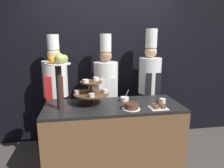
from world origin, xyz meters
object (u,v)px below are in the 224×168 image
(cup_white, at_px, (162,101))
(chef_center_right, at_px, (149,84))
(chef_center_left, at_px, (106,89))
(fruit_pedestal, at_px, (59,70))
(tiered_stand, at_px, (91,91))
(chef_left, at_px, (56,89))
(serving_bowl_far, at_px, (125,99))
(cake_round, at_px, (131,106))
(cake_square_tray, at_px, (158,107))

(cup_white, xyz_separation_m, chef_center_right, (0.06, 0.67, 0.08))
(cup_white, relative_size, chef_center_left, 0.04)
(fruit_pedestal, distance_m, chef_center_right, 1.55)
(tiered_stand, relative_size, chef_left, 0.25)
(fruit_pedestal, height_order, serving_bowl_far, fruit_pedestal)
(cake_round, distance_m, chef_center_right, 0.97)
(serving_bowl_far, relative_size, chef_center_right, 0.08)
(cake_round, relative_size, chef_center_right, 0.11)
(serving_bowl_far, relative_size, chef_left, 0.09)
(cake_square_tray, relative_size, chef_center_left, 0.12)
(tiered_stand, distance_m, cup_white, 0.93)
(fruit_pedestal, bearing_deg, serving_bowl_far, 12.27)
(tiered_stand, bearing_deg, chef_center_right, 29.38)
(cup_white, height_order, chef_center_left, chef_center_left)
(cup_white, relative_size, chef_center_right, 0.04)
(serving_bowl_far, bearing_deg, fruit_pedestal, -167.73)
(cup_white, bearing_deg, chef_center_right, 85.11)
(cake_round, distance_m, cup_white, 0.48)
(cake_round, xyz_separation_m, serving_bowl_far, (-0.01, 0.31, -0.00))
(cake_square_tray, relative_size, chef_center_right, 0.11)
(cup_white, distance_m, chef_center_right, 0.67)
(cake_square_tray, distance_m, serving_bowl_far, 0.48)
(serving_bowl_far, height_order, chef_center_right, chef_center_right)
(chef_left, distance_m, chef_center_left, 0.76)
(cup_white, xyz_separation_m, serving_bowl_far, (-0.47, 0.16, -0.00))
(serving_bowl_far, relative_size, chef_center_left, 0.09)
(cup_white, xyz_separation_m, cake_square_tray, (-0.13, -0.18, -0.01))
(fruit_pedestal, xyz_separation_m, cake_square_tray, (1.16, -0.15, -0.46))
(cup_white, distance_m, cake_square_tray, 0.22)
(cake_round, xyz_separation_m, cake_square_tray, (0.33, -0.02, -0.02))
(cake_round, relative_size, cake_square_tray, 1.03)
(chef_center_left, bearing_deg, chef_left, 180.00)
(tiered_stand, height_order, cake_round, tiered_stand)
(fruit_pedestal, height_order, chef_center_right, chef_center_right)
(chef_center_left, relative_size, chef_center_right, 0.96)
(cake_round, height_order, cup_white, cake_round)
(cup_white, bearing_deg, cake_round, -160.84)
(cake_square_tray, bearing_deg, fruit_pedestal, 172.44)
(cake_round, relative_size, serving_bowl_far, 1.34)
(chef_left, bearing_deg, chef_center_left, -0.00)
(chef_center_right, bearing_deg, tiered_stand, -150.62)
(tiered_stand, distance_m, chef_center_right, 1.12)
(chef_center_right, bearing_deg, serving_bowl_far, -135.85)
(cup_white, height_order, cake_square_tray, cup_white)
(chef_center_left, distance_m, chef_center_right, 0.71)
(serving_bowl_far, distance_m, chef_left, 1.07)
(chef_left, height_order, chef_center_left, chef_center_left)
(chef_left, bearing_deg, cup_white, -25.21)
(cup_white, xyz_separation_m, chef_left, (-1.41, 0.67, 0.04))
(cake_square_tray, bearing_deg, cake_round, 177.12)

